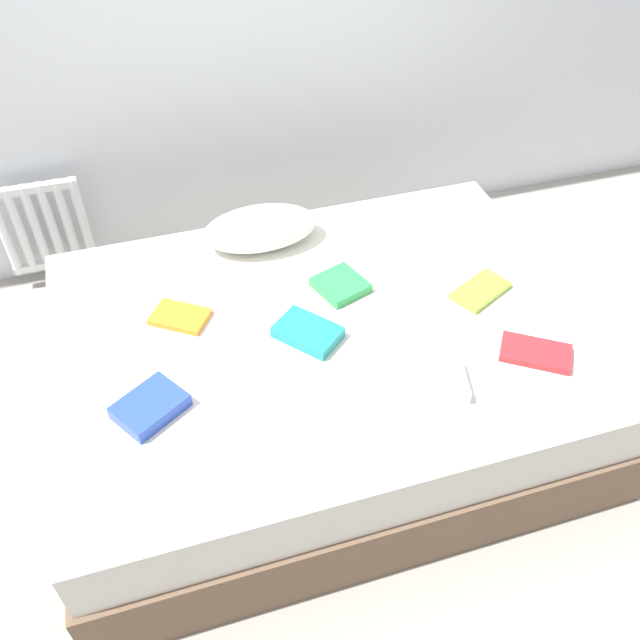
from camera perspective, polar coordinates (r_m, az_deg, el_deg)
name	(u,v)px	position (r m, az deg, el deg)	size (l,w,h in m)	color
ground_plane	(323,411)	(2.87, 0.30, -7.64)	(8.00, 8.00, 0.00)	#9E998E
bed	(324,371)	(2.68, 0.31, -4.32)	(2.00, 1.50, 0.50)	brown
radiator	(44,227)	(3.51, -22.20, 7.23)	(0.40, 0.04, 0.47)	white
pillow	(260,228)	(2.85, -5.05, 7.72)	(0.48, 0.27, 0.15)	white
textbook_teal	(308,332)	(2.44, -1.03, -1.04)	(0.23, 0.15, 0.05)	teal
textbook_white	(435,382)	(2.30, 9.66, -5.18)	(0.21, 0.17, 0.05)	white
textbook_orange	(180,317)	(2.57, -11.71, 0.26)	(0.20, 0.13, 0.02)	orange
textbook_blue	(150,407)	(2.27, -14.11, -7.08)	(0.21, 0.16, 0.05)	#2847B7
textbook_lime	(481,291)	(2.70, 13.38, 2.42)	(0.23, 0.13, 0.02)	#8CC638
textbook_red	(536,353)	(2.50, 17.70, -2.64)	(0.24, 0.14, 0.03)	red
textbook_green	(340,285)	(2.64, 1.73, 2.96)	(0.17, 0.18, 0.04)	green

